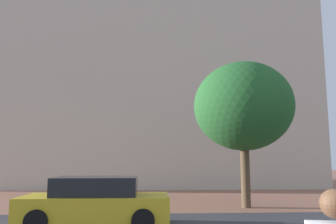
{
  "coord_description": "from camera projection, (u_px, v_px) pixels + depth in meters",
  "views": [
    {
      "loc": [
        -0.28,
        -1.19,
        1.94
      ],
      "look_at": [
        0.34,
        9.88,
        3.52
      ],
      "focal_mm": 36.51,
      "sensor_mm": 36.0,
      "label": 1
    }
  ],
  "objects": [
    {
      "name": "ground_plane",
      "position": [
        157.0,
        222.0,
        10.8
      ],
      "size": [
        120.0,
        120.0,
        0.0
      ],
      "primitive_type": "plane",
      "color": "#93604C"
    },
    {
      "name": "tree_curb_far",
      "position": [
        243.0,
        106.0,
        14.82
      ],
      "size": [
        4.28,
        4.28,
        6.21
      ],
      "color": "brown",
      "rests_on": "ground_plane"
    },
    {
      "name": "car_yellow",
      "position": [
        96.0,
        202.0,
        10.22
      ],
      "size": [
        4.33,
        2.12,
        1.45
      ],
      "color": "gold",
      "rests_on": "ground_plane"
    },
    {
      "name": "landmark_building",
      "position": [
        154.0,
        74.0,
        29.92
      ],
      "size": [
        25.4,
        12.71,
        32.58
      ],
      "color": "beige",
      "rests_on": "ground_plane"
    }
  ]
}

